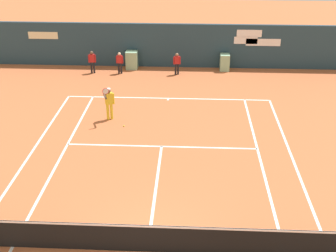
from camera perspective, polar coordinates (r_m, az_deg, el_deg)
The scene contains 8 objects.
ground_plane at distance 13.99m, azimuth -2.43°, elevation -14.11°, with size 80.00×80.00×0.01m.
tennis_net at distance 13.23m, azimuth -2.70°, elevation -14.03°, with size 12.10×0.10×1.07m.
sponsor_back_wall at distance 28.14m, azimuth 0.59°, elevation 10.13°, with size 25.00×1.02×2.71m.
player_on_baseline at distance 21.00m, azimuth -7.53°, elevation 3.18°, with size 0.49×0.79×1.80m.
ball_kid_centre_post at distance 27.19m, azimuth -6.18°, elevation 8.19°, with size 0.44×0.18×1.32m.
ball_kid_right_post at distance 27.48m, azimuth -9.64°, elevation 8.23°, with size 0.45×0.21×1.37m.
ball_kid_left_post at distance 26.86m, azimuth 1.14°, elevation 8.12°, with size 0.44×0.21×1.33m.
tennis_ball_mid_court at distance 20.59m, azimuth -5.65°, elevation 0.01°, with size 0.07×0.07×0.07m, color #CCE033.
Camera 1 is at (1.13, -10.07, 9.02)m, focal length 47.82 mm.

